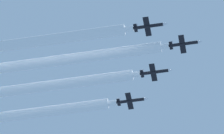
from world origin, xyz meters
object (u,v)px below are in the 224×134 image
(jet_left_wingman, at_px, (155,72))
(jet_outer_left, at_px, (132,101))
(jet_lead, at_px, (185,44))
(jet_right_wingman, at_px, (150,26))

(jet_left_wingman, xyz_separation_m, jet_outer_left, (-10.07, -9.62, -1.58))
(jet_lead, xyz_separation_m, jet_outer_left, (-19.54, -20.54, -2.74))
(jet_left_wingman, distance_m, jet_outer_left, 14.02)
(jet_right_wingman, height_order, jet_outer_left, jet_right_wingman)
(jet_right_wingman, relative_size, jet_outer_left, 1.00)
(jet_outer_left, bearing_deg, jet_right_wingman, 19.36)
(jet_lead, distance_m, jet_outer_left, 28.48)
(jet_lead, height_order, jet_right_wingman, jet_lead)
(jet_lead, bearing_deg, jet_outer_left, -133.57)
(jet_left_wingman, height_order, jet_right_wingman, jet_left_wingman)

